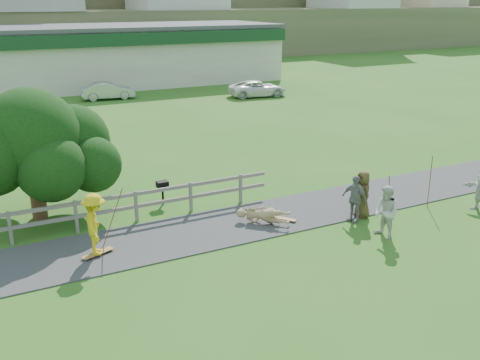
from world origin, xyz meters
The scene contains 19 objects.
ground centered at (0.00, 0.00, 0.00)m, with size 260.00×260.00×0.00m, color #2B621C.
path centered at (0.00, 1.50, 0.02)m, with size 34.00×3.00×0.04m, color #373639.
fence centered at (-4.62, 3.30, 0.72)m, with size 15.05×0.10×1.10m.
strip_mall centered at (4.00, 34.94, 2.58)m, with size 32.50×10.75×5.10m.
skater_rider centered at (-3.81, 1.27, 0.93)m, with size 1.21×0.69×1.87m, color gold.
skater_fallen centered at (1.72, 1.10, 0.33)m, with size 1.82×0.43×0.66m, color tan.
spectator_a centered at (4.67, -1.58, 0.87)m, with size 0.84×0.66×1.73m, color beige.
spectator_b centered at (4.64, -0.06, 0.82)m, with size 0.97×0.40×1.65m, color slate.
spectator_c centered at (5.13, 0.13, 0.84)m, with size 0.82×0.53×1.67m, color #4E3C1F.
car_silver centered at (2.95, 27.24, 0.65)m, with size 1.38×3.95×1.30m, color #AEAFB6.
car_white centered at (13.68, 23.18, 0.63)m, with size 2.08×4.51×1.25m, color white.
tree centered at (-4.92, 5.16, 2.04)m, with size 5.35×5.35×4.08m, color black, non-canonical shape.
bbq centered at (-0.65, 4.45, 0.45)m, with size 0.41×0.31×0.89m, color black, non-canonical shape.
longboard_rider centered at (-3.81, 1.27, 0.06)m, with size 1.00×0.24×0.11m, color olive, non-canonical shape.
longboard_fallen centered at (2.52, 1.00, 0.05)m, with size 0.83×0.20×0.09m, color olive, non-canonical shape.
helmet centered at (2.32, 1.45, 0.16)m, with size 0.31×0.31×0.31m, color red.
pole_rider centered at (-3.21, 1.67, 1.01)m, with size 0.03×0.03×2.02m, color brown.
pole_spec_left centered at (5.62, -0.64, 0.84)m, with size 0.03×0.03×1.69m, color brown.
pole_spec_right centered at (7.90, -0.24, 0.98)m, with size 0.03×0.03×1.95m, color brown.
Camera 1 is at (-6.56, -13.40, 7.25)m, focal length 40.00 mm.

